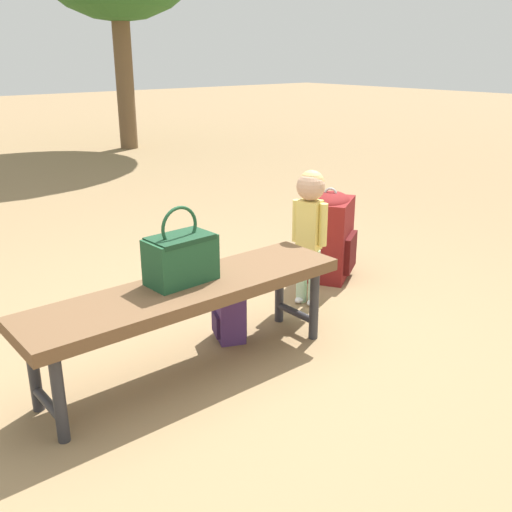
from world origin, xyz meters
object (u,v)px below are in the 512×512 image
park_bench (188,296)px  backpack_small (229,312)px  backpack_large (329,233)px  child_standing (310,217)px  handbag (181,257)px

park_bench → backpack_small: bearing=22.6°
backpack_large → backpack_small: bearing=-164.1°
park_bench → backpack_small: 0.44m
child_standing → backpack_large: bearing=28.9°
park_bench → child_standing: size_ratio=1.93×
child_standing → backpack_large: (0.43, 0.24, -0.24)m
handbag → backpack_small: 0.55m
park_bench → backpack_large: backpack_large is taller
handbag → child_standing: child_standing is taller
backpack_small → handbag: bearing=-164.9°
child_standing → backpack_large: 0.54m
backpack_large → backpack_small: 1.14m
backpack_small → park_bench: bearing=-157.4°
handbag → park_bench: bearing=-90.6°
park_bench → handbag: bearing=89.4°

